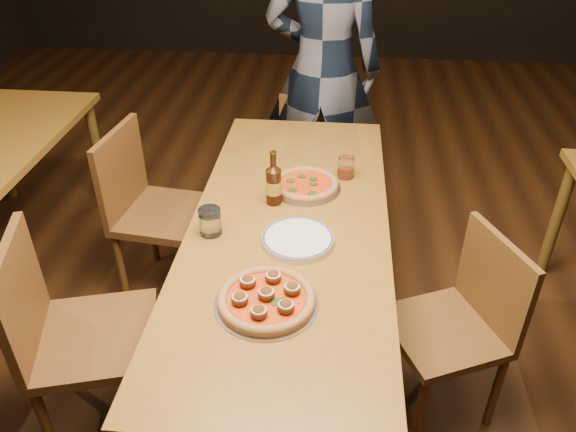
# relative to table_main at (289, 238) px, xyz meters

# --- Properties ---
(ground) EXTENTS (9.00, 9.00, 0.00)m
(ground) POSITION_rel_table_main_xyz_m (0.00, 0.00, -0.68)
(ground) COLOR black
(table_main) EXTENTS (0.80, 2.00, 0.75)m
(table_main) POSITION_rel_table_main_xyz_m (0.00, 0.00, 0.00)
(table_main) COLOR brown
(table_main) RESTS_ON ground
(chair_main_nw) EXTENTS (0.56, 0.56, 0.97)m
(chair_main_nw) POSITION_rel_table_main_xyz_m (-0.70, -0.43, -0.20)
(chair_main_nw) COLOR #552816
(chair_main_nw) RESTS_ON ground
(chair_main_sw) EXTENTS (0.49, 0.49, 0.95)m
(chair_main_sw) POSITION_rel_table_main_xyz_m (-0.67, 0.43, -0.21)
(chair_main_sw) COLOR #552816
(chair_main_sw) RESTS_ON ground
(chair_main_e) EXTENTS (0.53, 0.53, 0.86)m
(chair_main_e) POSITION_rel_table_main_xyz_m (0.63, -0.22, -0.25)
(chair_main_e) COLOR #552816
(chair_main_e) RESTS_ON ground
(chair_end) EXTENTS (0.39, 0.39, 0.82)m
(chair_end) POSITION_rel_table_main_xyz_m (0.01, 1.13, -0.27)
(chair_end) COLOR #552816
(chair_end) RESTS_ON ground
(pizza_meatball) EXTENTS (0.35, 0.35, 0.06)m
(pizza_meatball) POSITION_rel_table_main_xyz_m (-0.03, -0.48, 0.10)
(pizza_meatball) COLOR #B7B7BF
(pizza_meatball) RESTS_ON table_main
(pizza_margherita) EXTENTS (0.31, 0.31, 0.04)m
(pizza_margherita) POSITION_rel_table_main_xyz_m (0.05, 0.28, 0.09)
(pizza_margherita) COLOR #B7B7BF
(pizza_margherita) RESTS_ON table_main
(plate_stack) EXTENTS (0.27, 0.27, 0.03)m
(plate_stack) POSITION_rel_table_main_xyz_m (0.05, -0.12, 0.08)
(plate_stack) COLOR white
(plate_stack) RESTS_ON table_main
(beer_bottle) EXTENTS (0.07, 0.07, 0.24)m
(beer_bottle) POSITION_rel_table_main_xyz_m (-0.08, 0.15, 0.16)
(beer_bottle) COLOR black
(beer_bottle) RESTS_ON table_main
(water_glass) EXTENTS (0.09, 0.09, 0.11)m
(water_glass) POSITION_rel_table_main_xyz_m (-0.30, -0.10, 0.13)
(water_glass) COLOR white
(water_glass) RESTS_ON table_main
(amber_glass) EXTENTS (0.08, 0.08, 0.10)m
(amber_glass) POSITION_rel_table_main_xyz_m (0.22, 0.41, 0.12)
(amber_glass) COLOR #A54212
(amber_glass) RESTS_ON table_main
(diner) EXTENTS (0.71, 0.49, 1.87)m
(diner) POSITION_rel_table_main_xyz_m (0.07, 1.32, 0.26)
(diner) COLOR black
(diner) RESTS_ON ground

